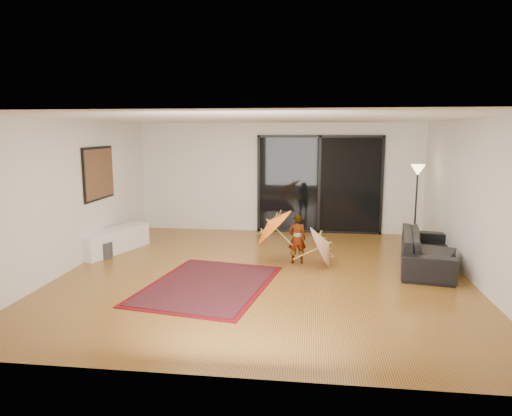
% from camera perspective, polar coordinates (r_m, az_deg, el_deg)
% --- Properties ---
extents(floor, '(7.00, 7.00, 0.00)m').
position_cam_1_polar(floor, '(8.18, 0.95, -8.16)').
color(floor, '#AA702E').
rests_on(floor, ground).
extents(ceiling, '(7.00, 7.00, 0.00)m').
position_cam_1_polar(ceiling, '(7.80, 1.01, 11.10)').
color(ceiling, white).
rests_on(ceiling, wall_back).
extents(wall_back, '(7.00, 0.00, 7.00)m').
position_cam_1_polar(wall_back, '(11.34, 2.86, 3.78)').
color(wall_back, silver).
rests_on(wall_back, floor).
extents(wall_front, '(7.00, 0.00, 7.00)m').
position_cam_1_polar(wall_front, '(4.48, -3.81, -5.21)').
color(wall_front, silver).
rests_on(wall_front, floor).
extents(wall_left, '(0.00, 7.00, 7.00)m').
position_cam_1_polar(wall_left, '(8.95, -21.92, 1.55)').
color(wall_left, silver).
rests_on(wall_left, floor).
extents(wall_right, '(0.00, 7.00, 7.00)m').
position_cam_1_polar(wall_right, '(8.28, 25.84, 0.68)').
color(wall_right, silver).
rests_on(wall_right, floor).
extents(sliding_door, '(3.06, 0.07, 2.40)m').
position_cam_1_polar(sliding_door, '(11.29, 7.91, 2.91)').
color(sliding_door, black).
rests_on(sliding_door, wall_back).
extents(painting, '(0.04, 1.28, 1.08)m').
position_cam_1_polar(painting, '(9.78, -19.03, 4.11)').
color(painting, black).
rests_on(painting, wall_left).
extents(media_console, '(0.95, 1.78, 0.48)m').
position_cam_1_polar(media_console, '(9.98, -17.29, -3.91)').
color(media_console, white).
rests_on(media_console, floor).
extents(speaker, '(0.32, 0.32, 0.31)m').
position_cam_1_polar(speaker, '(9.59, -18.41, -5.03)').
color(speaker, '#424244').
rests_on(speaker, floor).
extents(persian_rug, '(2.27, 2.87, 0.02)m').
position_cam_1_polar(persian_rug, '(7.60, -5.97, -9.53)').
color(persian_rug, '#60080E').
rests_on(persian_rug, floor).
extents(sofa, '(1.27, 2.36, 0.65)m').
position_cam_1_polar(sofa, '(9.03, 20.53, -4.93)').
color(sofa, black).
rests_on(sofa, floor).
extents(ottoman, '(0.98, 0.98, 0.42)m').
position_cam_1_polar(ottoman, '(8.70, 20.90, -6.27)').
color(ottoman, black).
rests_on(ottoman, floor).
extents(floor_lamp, '(0.31, 0.31, 1.78)m').
position_cam_1_polar(floor_lamp, '(10.55, 19.51, 3.10)').
color(floor_lamp, black).
rests_on(floor_lamp, floor).
extents(child, '(0.38, 0.28, 0.95)m').
position_cam_1_polar(child, '(8.71, 5.15, -3.87)').
color(child, '#999999').
rests_on(child, floor).
extents(parasol_orange, '(0.75, 0.89, 0.90)m').
position_cam_1_polar(parasol_orange, '(8.64, 1.52, -2.17)').
color(parasol_orange, '#FF650D').
rests_on(parasol_orange, child).
extents(parasol_white, '(0.54, 0.82, 0.91)m').
position_cam_1_polar(parasol_white, '(8.56, 9.15, -3.98)').
color(parasol_white, silver).
rests_on(parasol_white, floor).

